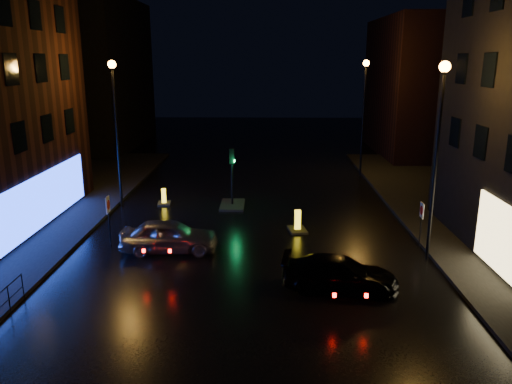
% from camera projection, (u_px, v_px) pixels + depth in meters
% --- Properties ---
extents(ground, '(120.00, 120.00, 0.00)m').
position_uv_depth(ground, '(241.00, 330.00, 16.06)').
color(ground, black).
rests_on(ground, ground).
extents(building_far_left, '(8.00, 16.00, 14.00)m').
position_uv_depth(building_far_left, '(94.00, 74.00, 48.37)').
color(building_far_left, black).
rests_on(building_far_left, ground).
extents(building_far_right, '(8.00, 14.00, 12.00)m').
position_uv_depth(building_far_right, '(423.00, 87.00, 45.12)').
color(building_far_right, black).
rests_on(building_far_right, ground).
extents(street_lamp_lfar, '(0.44, 0.44, 8.37)m').
position_uv_depth(street_lamp_lfar, '(115.00, 111.00, 28.30)').
color(street_lamp_lfar, black).
rests_on(street_lamp_lfar, ground).
extents(street_lamp_rnear, '(0.44, 0.44, 8.37)m').
position_uv_depth(street_lamp_rnear, '(439.00, 132.00, 20.26)').
color(street_lamp_rnear, black).
rests_on(street_lamp_rnear, ground).
extents(street_lamp_rfar, '(0.44, 0.44, 8.37)m').
position_uv_depth(street_lamp_rfar, '(364.00, 100.00, 35.71)').
color(street_lamp_rfar, black).
rests_on(street_lamp_rfar, ground).
extents(traffic_signal, '(1.40, 2.40, 3.45)m').
position_uv_depth(traffic_signal, '(232.00, 198.00, 29.47)').
color(traffic_signal, black).
rests_on(traffic_signal, ground).
extents(silver_hatchback, '(4.41, 1.94, 1.48)m').
position_uv_depth(silver_hatchback, '(169.00, 236.00, 22.43)').
color(silver_hatchback, '#AEB0B6').
rests_on(silver_hatchback, ground).
extents(dark_sedan, '(4.55, 2.35, 1.26)m').
position_uv_depth(dark_sedan, '(340.00, 274.00, 18.76)').
color(dark_sedan, black).
rests_on(dark_sedan, ground).
extents(bollard_near, '(1.03, 1.37, 1.10)m').
position_uv_depth(bollard_near, '(297.00, 226.00, 25.25)').
color(bollard_near, black).
rests_on(bollard_near, ground).
extents(bollard_far, '(0.85, 1.17, 0.96)m').
position_uv_depth(bollard_far, '(164.00, 201.00, 29.91)').
color(bollard_far, black).
rests_on(bollard_far, ground).
extents(road_sign_left, '(0.10, 0.57, 2.34)m').
position_uv_depth(road_sign_left, '(108.00, 209.00, 22.99)').
color(road_sign_left, black).
rests_on(road_sign_left, ground).
extents(road_sign_right, '(0.07, 0.52, 2.13)m').
position_uv_depth(road_sign_right, '(422.00, 214.00, 22.72)').
color(road_sign_right, black).
rests_on(road_sign_right, ground).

